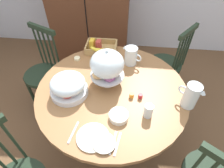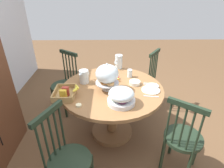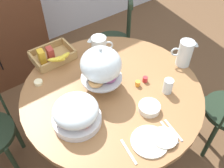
% 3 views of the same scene
% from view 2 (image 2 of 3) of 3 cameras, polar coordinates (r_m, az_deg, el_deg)
% --- Properties ---
extents(ground_plane, '(10.00, 10.00, 0.00)m').
position_cam_2_polar(ground_plane, '(2.63, -0.23, -16.79)').
color(ground_plane, brown).
extents(dining_table, '(1.26, 1.26, 0.74)m').
position_cam_2_polar(dining_table, '(2.39, 0.00, -5.27)').
color(dining_table, olive).
rests_on(dining_table, ground_plane).
extents(windsor_chair_near_window, '(0.46, 0.46, 0.97)m').
position_cam_2_polar(windsor_chair_near_window, '(3.01, -14.20, -0.40)').
color(windsor_chair_near_window, '#1E2D1E').
rests_on(windsor_chair_near_window, ground_plane).
extents(windsor_chair_by_cabinet, '(0.44, 0.44, 0.97)m').
position_cam_2_polar(windsor_chair_by_cabinet, '(1.87, -13.55, -22.01)').
color(windsor_chair_by_cabinet, '#1E2D1E').
rests_on(windsor_chair_by_cabinet, ground_plane).
extents(windsor_chair_facing_door, '(0.47, 0.47, 0.97)m').
position_cam_2_polar(windsor_chair_facing_door, '(2.13, 20.96, -15.59)').
color(windsor_chair_facing_door, '#1E2D1E').
rests_on(windsor_chair_facing_door, ground_plane).
extents(windsor_chair_far_side, '(0.46, 0.46, 0.97)m').
position_cam_2_polar(windsor_chair_far_side, '(3.13, 9.84, 1.33)').
color(windsor_chair_far_side, '#1E2D1E').
rests_on(windsor_chair_far_side, ground_plane).
extents(pastry_stand_with_dome, '(0.28, 0.28, 0.34)m').
position_cam_2_polar(pastry_stand_with_dome, '(2.15, -1.52, 2.81)').
color(pastry_stand_with_dome, silver).
rests_on(pastry_stand_with_dome, dining_table).
extents(fruit_platter_covered, '(0.30, 0.30, 0.18)m').
position_cam_2_polar(fruit_platter_covered, '(1.95, 2.90, -3.83)').
color(fruit_platter_covered, silver).
rests_on(fruit_platter_covered, dining_table).
extents(orange_juice_pitcher, '(0.18, 0.12, 0.17)m').
position_cam_2_polar(orange_juice_pitcher, '(2.39, -8.62, 2.14)').
color(orange_juice_pitcher, silver).
rests_on(orange_juice_pitcher, dining_table).
extents(milk_pitcher, '(0.16, 0.14, 0.21)m').
position_cam_2_polar(milk_pitcher, '(2.78, 2.08, 6.74)').
color(milk_pitcher, silver).
rests_on(milk_pitcher, dining_table).
extents(cereal_basket, '(0.32, 0.30, 0.12)m').
position_cam_2_polar(cereal_basket, '(2.16, -13.99, -2.66)').
color(cereal_basket, tan).
rests_on(cereal_basket, dining_table).
extents(china_plate_large, '(0.22, 0.22, 0.01)m').
position_cam_2_polar(china_plate_large, '(2.27, 11.88, -1.82)').
color(china_plate_large, white).
rests_on(china_plate_large, dining_table).
extents(china_plate_small, '(0.15, 0.15, 0.01)m').
position_cam_2_polar(china_plate_small, '(2.34, 12.43, -0.56)').
color(china_plate_small, white).
rests_on(china_plate_small, china_plate_large).
extents(cereal_bowl, '(0.14, 0.14, 0.04)m').
position_cam_2_polar(cereal_bowl, '(2.36, 7.03, 0.41)').
color(cereal_bowl, white).
rests_on(cereal_bowl, dining_table).
extents(drinking_glass, '(0.06, 0.06, 0.11)m').
position_cam_2_polar(drinking_glass, '(2.53, 5.49, 3.30)').
color(drinking_glass, silver).
rests_on(drinking_glass, dining_table).
extents(butter_dish, '(0.06, 0.06, 0.02)m').
position_cam_2_polar(butter_dish, '(1.98, -10.28, -6.50)').
color(butter_dish, beige).
rests_on(butter_dish, dining_table).
extents(jam_jar_strawberry, '(0.04, 0.04, 0.04)m').
position_cam_2_polar(jam_jar_strawberry, '(2.48, 1.77, 2.03)').
color(jam_jar_strawberry, '#B7282D').
rests_on(jam_jar_strawberry, dining_table).
extents(jam_jar_apricot, '(0.04, 0.04, 0.04)m').
position_cam_2_polar(jam_jar_apricot, '(2.42, 1.84, 1.28)').
color(jam_jar_apricot, orange).
rests_on(jam_jar_apricot, dining_table).
extents(table_knife, '(0.04, 0.17, 0.01)m').
position_cam_2_polar(table_knife, '(2.39, 11.76, -0.19)').
color(table_knife, silver).
rests_on(table_knife, dining_table).
extents(dinner_fork, '(0.04, 0.17, 0.01)m').
position_cam_2_polar(dinner_fork, '(2.42, 11.74, 0.15)').
color(dinner_fork, silver).
rests_on(dinner_fork, dining_table).
extents(soup_spoon, '(0.04, 0.17, 0.01)m').
position_cam_2_polar(soup_spoon, '(2.15, 12.00, -3.78)').
color(soup_spoon, silver).
rests_on(soup_spoon, dining_table).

